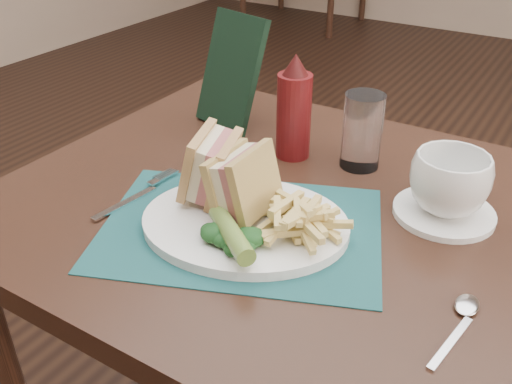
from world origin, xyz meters
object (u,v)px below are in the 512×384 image
(drinking_glass, at_px, (362,131))
(ketchup_bottle, at_px, (294,107))
(table_main, at_px, (285,367))
(coffee_cup, at_px, (449,183))
(plate, at_px, (245,223))
(check_presenter, at_px, (231,72))
(placemat, at_px, (241,228))
(sandwich_half_a, at_px, (197,163))
(sandwich_half_b, at_px, (231,178))
(saucer, at_px, (444,212))

(drinking_glass, height_order, ketchup_bottle, ketchup_bottle)
(table_main, bearing_deg, drinking_glass, 75.00)
(coffee_cup, relative_size, drinking_glass, 0.89)
(plate, distance_m, drinking_glass, 0.28)
(check_presenter, bearing_deg, table_main, -24.20)
(placemat, height_order, coffee_cup, coffee_cup)
(sandwich_half_a, relative_size, sandwich_half_b, 1.02)
(table_main, height_order, check_presenter, check_presenter)
(sandwich_half_a, distance_m, drinking_glass, 0.29)
(ketchup_bottle, bearing_deg, plate, -77.29)
(plate, distance_m, sandwich_half_b, 0.07)
(placemat, bearing_deg, sandwich_half_a, 164.89)
(plate, relative_size, coffee_cup, 2.60)
(drinking_glass, relative_size, check_presenter, 0.59)
(plate, relative_size, saucer, 2.00)
(drinking_glass, bearing_deg, placemat, -104.03)
(plate, bearing_deg, placemat, -172.49)
(sandwich_half_a, height_order, drinking_glass, drinking_glass)
(sandwich_half_a, xyz_separation_m, drinking_glass, (0.16, 0.25, -0.00))
(drinking_glass, bearing_deg, saucer, -25.40)
(placemat, relative_size, plate, 1.33)
(sandwich_half_a, distance_m, coffee_cup, 0.37)
(plate, height_order, sandwich_half_b, sandwich_half_b)
(saucer, bearing_deg, sandwich_half_b, -146.72)
(table_main, relative_size, drinking_glass, 6.92)
(table_main, distance_m, drinking_glass, 0.47)
(table_main, distance_m, sandwich_half_b, 0.46)
(coffee_cup, distance_m, check_presenter, 0.48)
(table_main, relative_size, sandwich_half_b, 8.79)
(placemat, distance_m, drinking_glass, 0.29)
(drinking_glass, bearing_deg, check_presenter, 173.16)
(table_main, distance_m, check_presenter, 0.58)
(table_main, relative_size, check_presenter, 4.09)
(placemat, height_order, ketchup_bottle, ketchup_bottle)
(plate, bearing_deg, sandwich_half_a, 148.34)
(sandwich_half_a, bearing_deg, drinking_glass, 38.09)
(table_main, relative_size, ketchup_bottle, 4.84)
(table_main, bearing_deg, plate, -100.16)
(table_main, bearing_deg, sandwich_half_a, -145.01)
(check_presenter, bearing_deg, coffee_cup, 0.52)
(saucer, bearing_deg, drinking_glass, 154.60)
(placemat, xyz_separation_m, sandwich_half_b, (-0.03, 0.02, 0.07))
(saucer, distance_m, check_presenter, 0.48)
(placemat, height_order, sandwich_half_a, sandwich_half_a)
(ketchup_bottle, height_order, check_presenter, check_presenter)
(saucer, relative_size, check_presenter, 0.68)
(ketchup_bottle, bearing_deg, placemat, -78.58)
(sandwich_half_a, relative_size, drinking_glass, 0.81)
(table_main, height_order, plate, plate)
(sandwich_half_b, xyz_separation_m, ketchup_bottle, (-0.02, 0.23, 0.02))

